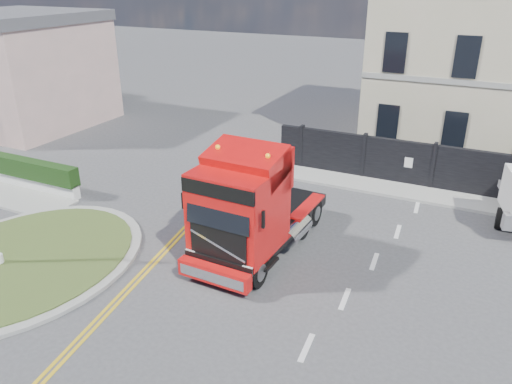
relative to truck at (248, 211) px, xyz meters
The scene contains 8 objects.
ground 1.87m from the truck, 40.42° to the right, with size 120.00×120.00×0.00m, color #424244.
traffic_island 7.48m from the truck, 151.27° to the right, with size 6.80×6.80×0.17m.
hedge_wall 12.48m from the truck, behind, with size 8.00×0.55×1.35m.
seaside_bldg_pink 21.22m from the truck, 156.36° to the left, with size 8.00×8.00×6.00m, color #B8978F.
hoarding_fence 11.12m from the truck, 49.90° to the left, with size 18.80×0.25×2.00m.
georgian_building 17.77m from the truck, 67.58° to the left, with size 12.30×10.30×12.80m.
pavement_far 10.19m from the truck, 49.00° to the left, with size 20.00×1.60×0.12m, color gray.
truck is the anchor object (origin of this frame).
Camera 1 is at (5.79, -12.26, 8.64)m, focal length 35.00 mm.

